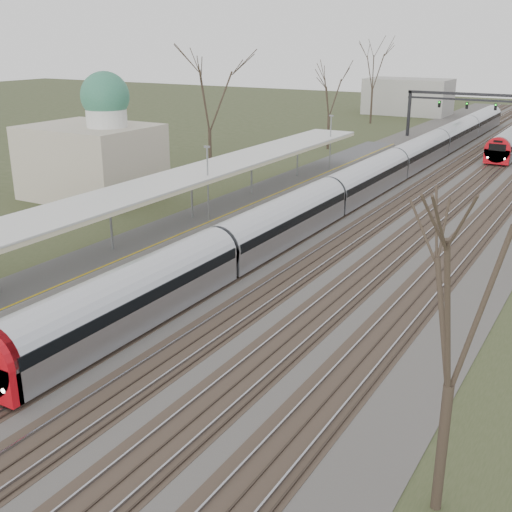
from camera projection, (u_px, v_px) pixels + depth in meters
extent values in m
cube|color=#474442|center=(413.00, 187.00, 57.25)|extent=(24.00, 160.00, 0.10)
cube|color=#4C3828|center=(350.00, 180.00, 60.09)|extent=(2.60, 160.00, 0.06)
cube|color=gray|center=(343.00, 178.00, 60.41)|extent=(0.07, 160.00, 0.12)
cube|color=gray|center=(357.00, 180.00, 59.72)|extent=(0.07, 160.00, 0.12)
cube|color=#4C3828|center=(386.00, 184.00, 58.42)|extent=(2.60, 160.00, 0.06)
cube|color=gray|center=(378.00, 182.00, 58.74)|extent=(0.07, 160.00, 0.12)
cube|color=gray|center=(393.00, 184.00, 58.06)|extent=(0.07, 160.00, 0.12)
cube|color=#4C3828|center=(424.00, 188.00, 56.76)|extent=(2.60, 160.00, 0.06)
cube|color=gray|center=(416.00, 186.00, 57.08)|extent=(0.07, 160.00, 0.12)
cube|color=gray|center=(432.00, 188.00, 56.40)|extent=(0.07, 160.00, 0.12)
cube|color=#4C3828|center=(464.00, 193.00, 55.10)|extent=(2.60, 160.00, 0.06)
cube|color=gray|center=(456.00, 191.00, 55.42)|extent=(0.07, 160.00, 0.12)
cube|color=gray|center=(473.00, 193.00, 54.73)|extent=(0.07, 160.00, 0.12)
cube|color=#4C3828|center=(507.00, 198.00, 53.43)|extent=(2.60, 160.00, 0.06)
cube|color=gray|center=(498.00, 196.00, 53.75)|extent=(0.07, 160.00, 0.12)
cube|color=#9E9B93|center=(220.00, 213.00, 47.09)|extent=(3.50, 69.00, 1.00)
cylinder|color=slate|center=(111.00, 225.00, 37.04)|extent=(0.14, 0.14, 3.00)
cylinder|color=slate|center=(192.00, 197.00, 43.58)|extent=(0.14, 0.14, 3.00)
cylinder|color=slate|center=(252.00, 176.00, 50.12)|extent=(0.14, 0.14, 3.00)
cylinder|color=slate|center=(297.00, 160.00, 56.66)|extent=(0.14, 0.14, 3.00)
cube|color=silver|center=(182.00, 177.00, 42.26)|extent=(4.10, 50.00, 0.12)
cube|color=beige|center=(182.00, 179.00, 42.32)|extent=(4.10, 50.00, 0.25)
cube|color=#C0B49F|center=(92.00, 162.00, 52.84)|extent=(10.00, 8.00, 6.00)
cylinder|color=silver|center=(106.00, 112.00, 50.53)|extent=(3.20, 3.20, 2.50)
sphere|color=#2C6E51|center=(105.00, 96.00, 50.14)|extent=(3.80, 3.80, 3.80)
cube|color=black|center=(409.00, 114.00, 85.57)|extent=(0.35, 0.35, 6.00)
cube|color=black|center=(491.00, 95.00, 79.76)|extent=(21.00, 0.35, 0.35)
cube|color=black|center=(490.00, 101.00, 79.99)|extent=(21.00, 0.25, 0.25)
cube|color=black|center=(439.00, 104.00, 83.02)|extent=(0.32, 0.22, 0.85)
sphere|color=#0CFF19|center=(439.00, 102.00, 82.83)|extent=(0.16, 0.16, 0.16)
cube|color=black|center=(467.00, 105.00, 81.36)|extent=(0.32, 0.22, 0.85)
sphere|color=#0CFF19|center=(467.00, 104.00, 81.16)|extent=(0.16, 0.16, 0.16)
cube|color=black|center=(496.00, 107.00, 79.70)|extent=(0.32, 0.22, 0.85)
sphere|color=#0CFF19|center=(496.00, 105.00, 79.50)|extent=(0.16, 0.16, 0.16)
cylinder|color=#2D231C|center=(210.00, 155.00, 58.81)|extent=(0.30, 0.30, 4.95)
cylinder|color=#2D231C|center=(442.00, 449.00, 17.72)|extent=(0.30, 0.30, 4.05)
cube|color=#AAADB5|center=(395.00, 169.00, 59.96)|extent=(2.55, 90.00, 1.60)
cylinder|color=#AAADB5|center=(395.00, 162.00, 59.74)|extent=(2.60, 89.70, 2.60)
cube|color=black|center=(395.00, 161.00, 59.71)|extent=(2.62, 89.40, 0.55)
sphere|color=white|center=(4.00, 390.00, 22.72)|extent=(0.22, 0.22, 0.22)
cube|color=black|center=(394.00, 178.00, 60.26)|extent=(1.80, 89.00, 0.35)
cube|color=red|center=(497.00, 157.00, 66.12)|extent=(2.55, 0.50, 1.50)
cylinder|color=red|center=(498.00, 150.00, 65.94)|extent=(2.60, 0.60, 2.60)
cube|color=black|center=(497.00, 147.00, 65.62)|extent=(1.70, 0.12, 0.70)
sphere|color=white|center=(488.00, 157.00, 66.39)|extent=(0.22, 0.22, 0.22)
sphere|color=white|center=(505.00, 159.00, 65.59)|extent=(0.22, 0.22, 0.22)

